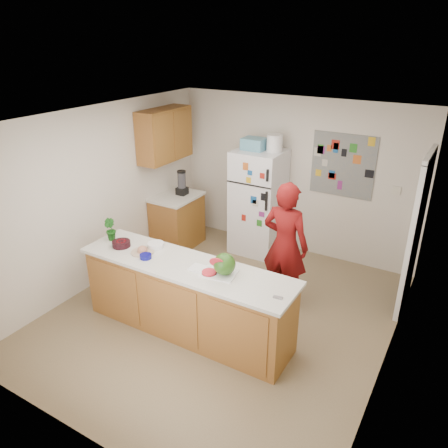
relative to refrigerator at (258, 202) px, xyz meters
The scene contains 26 objects.
floor 2.12m from the refrigerator, 76.54° to the right, with size 4.00×4.50×0.02m, color brown.
wall_back 0.71m from the refrigerator, 40.18° to the left, with size 4.00×0.02×2.50m, color beige.
wall_left 2.48m from the refrigerator, 129.69° to the right, with size 0.02×4.50×2.50m, color beige.
wall_right 3.12m from the refrigerator, 37.39° to the right, with size 0.02×4.50×2.50m, color beige.
ceiling 2.55m from the refrigerator, 76.54° to the right, with size 4.00×4.50×0.02m, color white.
doorway 2.48m from the refrigerator, 10.01° to the right, with size 0.03×0.85×2.04m, color black.
peninsula_base 2.43m from the refrigerator, 84.00° to the right, with size 2.60×0.62×0.88m, color brown.
peninsula_top 2.39m from the refrigerator, 84.00° to the right, with size 2.68×0.70×0.04m, color silver.
side_counter_base 1.41m from the refrigerator, 156.86° to the right, with size 0.60×0.80×0.86m, color brown.
side_counter_top 1.35m from the refrigerator, 156.86° to the right, with size 0.64×0.84×0.04m, color silver.
upper_cabinets 1.82m from the refrigerator, 157.05° to the right, with size 0.35×1.00×0.80m, color brown.
refrigerator is the anchor object (origin of this frame).
fridge_top_bin 0.95m from the refrigerator, behind, with size 0.35×0.28×0.18m, color #5999B2.
photo_collage 1.43m from the refrigerator, 16.61° to the left, with size 0.95×0.01×0.95m, color slate.
person 1.58m from the refrigerator, 50.88° to the right, with size 0.62×0.41×1.71m, color maroon.
blender_appliance 1.29m from the refrigerator, 160.24° to the right, with size 0.13×0.13×0.38m, color black.
cutting_board 2.48m from the refrigerator, 73.64° to the right, with size 0.38×0.28×0.01m, color silver.
watermelon 2.49m from the refrigerator, 72.17° to the right, with size 0.25×0.25×0.25m, color #2E5519.
watermelon_slice 2.50m from the refrigerator, 76.04° to the right, with size 0.16×0.16×0.02m, color red.
cherry_bowl 2.51m from the refrigerator, 106.23° to the right, with size 0.22×0.22×0.07m, color black.
white_bowl 2.24m from the refrigerator, 98.09° to the right, with size 0.20×0.20×0.06m, color silver.
cobalt_bowl 2.51m from the refrigerator, 95.42° to the right, with size 0.14×0.14×0.05m, color #0B0B69.
plate 2.43m from the refrigerator, 98.60° to the right, with size 0.28×0.28×0.02m, color #C3BB94.
paper_towel 2.44m from the refrigerator, 79.52° to the right, with size 0.19×0.17×0.02m, color silver.
keys 2.87m from the refrigerator, 59.65° to the right, with size 0.09×0.04×0.01m, color gray.
potted_plant 2.53m from the refrigerator, 112.18° to the right, with size 0.16×0.13×0.28m, color #0D430E.
Camera 1 is at (2.42, -4.06, 3.37)m, focal length 35.00 mm.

